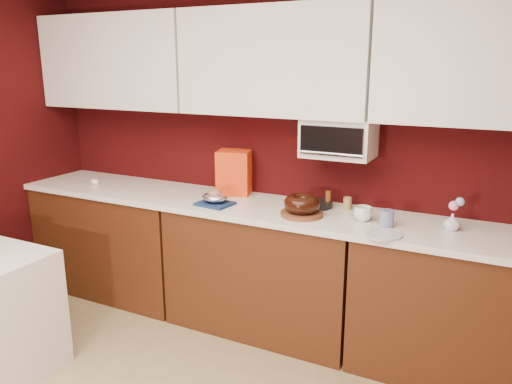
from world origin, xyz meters
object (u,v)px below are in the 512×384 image
Objects in this scene: pandoro_box at (235,172)px; flower_vase at (452,221)px; coffee_mug at (363,212)px; bundt_cake at (302,204)px; foil_ham_nest at (215,197)px; toaster_oven at (339,138)px; blue_jar at (387,218)px.

pandoro_box reaches higher than flower_vase.
pandoro_box reaches higher than coffee_mug.
bundt_cake reaches higher than flower_vase.
foil_ham_nest is 1.62× the size of flower_vase.
flower_vase is (1.54, -0.17, -0.11)m from pandoro_box.
bundt_cake is at bearing 3.29° from foil_ham_nest.
toaster_oven is 4.46× the size of blue_jar.
foil_ham_nest is at bearing -176.83° from blue_jar.
toaster_oven is 1.95× the size of bundt_cake.
coffee_mug is at bearing 11.26° from bundt_cake.
coffee_mug reaches higher than blue_jar.
flower_vase is (0.88, 0.13, -0.02)m from bundt_cake.
toaster_oven is at bearing 61.04° from bundt_cake.
blue_jar is at bearing -30.92° from toaster_oven.
bundt_cake is at bearing -118.96° from toaster_oven.
coffee_mug is 0.51m from flower_vase.
pandoro_box is 1.22m from blue_jar.
coffee_mug is 0.97× the size of flower_vase.
flower_vase is (1.51, 0.17, 0.00)m from foil_ham_nest.
toaster_oven reaches higher than blue_jar.
coffee_mug is (1.03, -0.23, -0.11)m from pandoro_box.
toaster_oven is at bearing 21.03° from foil_ham_nest.
bundt_cake is 0.73m from pandoro_box.
toaster_oven reaches higher than coffee_mug.
toaster_oven is 1.39× the size of pandoro_box.
pandoro_box is at bearing 173.72° from flower_vase.
pandoro_box reaches higher than foil_ham_nest.
foil_ham_nest is at bearing -158.97° from toaster_oven.
coffee_mug is (0.23, -0.18, -0.42)m from toaster_oven.
toaster_oven is 0.92m from foil_ham_nest.
toaster_oven reaches higher than flower_vase.
bundt_cake is 2.29× the size of blue_jar.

